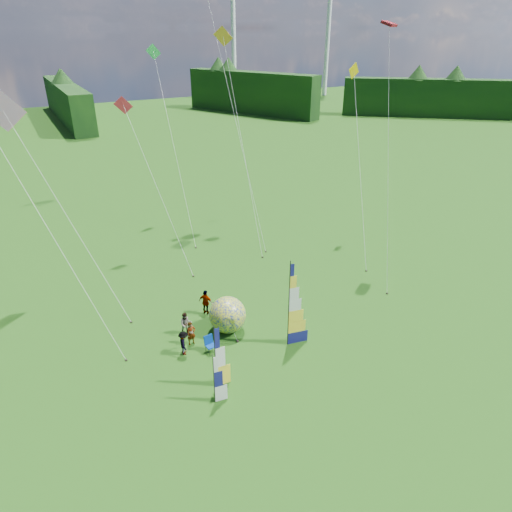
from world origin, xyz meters
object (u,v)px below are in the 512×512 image
spectator_a (191,333)px  spectator_b (186,324)px  feather_banner_main (289,306)px  kite_whale (234,107)px  spectator_c (184,343)px  side_banner_far (214,380)px  spectator_d (206,302)px  camp_chair (211,345)px  bol_inflatable (227,315)px  side_banner_left (215,359)px

spectator_a → spectator_b: size_ratio=0.99×
feather_banner_main → spectator_b: 6.66m
kite_whale → spectator_c: bearing=-118.8°
side_banner_far → spectator_d: 8.25m
spectator_a → kite_whale: 20.81m
spectator_b → side_banner_far: bearing=-82.4°
kite_whale → camp_chair: bearing=-114.2°
feather_banner_main → spectator_a: size_ratio=3.62×
bol_inflatable → spectator_a: bearing=-175.0°
camp_chair → feather_banner_main: bearing=-24.0°
side_banner_left → camp_chair: (0.88, 2.83, -1.34)m
feather_banner_main → spectator_c: feather_banner_main is taller
side_banner_left → side_banner_far: (-0.53, -1.02, -0.42)m
side_banner_far → side_banner_left: bearing=69.0°
side_banner_left → camp_chair: size_ratio=3.55×
side_banner_left → camp_chair: 3.25m
spectator_d → kite_whale: kite_whale is taller
spectator_b → kite_whale: kite_whale is taller
spectator_b → spectator_d: bearing=52.4°
side_banner_left → feather_banner_main: bearing=16.5°
spectator_c → spectator_d: spectator_d is taller
feather_banner_main → camp_chair: bearing=171.0°
spectator_b → camp_chair: bearing=-60.2°
feather_banner_main → side_banner_left: feather_banner_main is taller
spectator_b → kite_whale: size_ratio=0.07×
spectator_a → spectator_d: (2.06, 2.63, 0.12)m
feather_banner_main → side_banner_far: size_ratio=1.91×
feather_banner_main → spectator_c: (-5.81, 2.12, -1.97)m
side_banner_left → spectator_d: bearing=74.4°
side_banner_far → spectator_d: size_ratio=1.63×
side_banner_far → camp_chair: side_banner_far is taller
camp_chair → spectator_a: bearing=114.1°
feather_banner_main → side_banner_left: 5.48m
spectator_a → side_banner_far: bearing=-102.6°
spectator_d → camp_chair: spectator_d is taller
spectator_a → bol_inflatable: bearing=0.3°
feather_banner_main → spectator_d: bearing=129.3°
spectator_c → kite_whale: bearing=-26.2°
side_banner_left → spectator_c: bearing=102.0°
feather_banner_main → side_banner_far: bearing=-148.0°
spectator_a → kite_whale: size_ratio=0.07×
camp_chair → kite_whale: size_ratio=0.05×
side_banner_left → bol_inflatable: bearing=60.8°
spectator_d → kite_whale: 17.93m
side_banner_left → kite_whale: (10.46, 18.91, 9.29)m
feather_banner_main → kite_whale: 20.21m
side_banner_far → camp_chair: size_ratio=2.74×
spectator_a → spectator_b: bearing=82.0°
side_banner_far → spectator_a: size_ratio=1.90×
bol_inflatable → camp_chair: (-1.82, -1.50, -0.64)m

